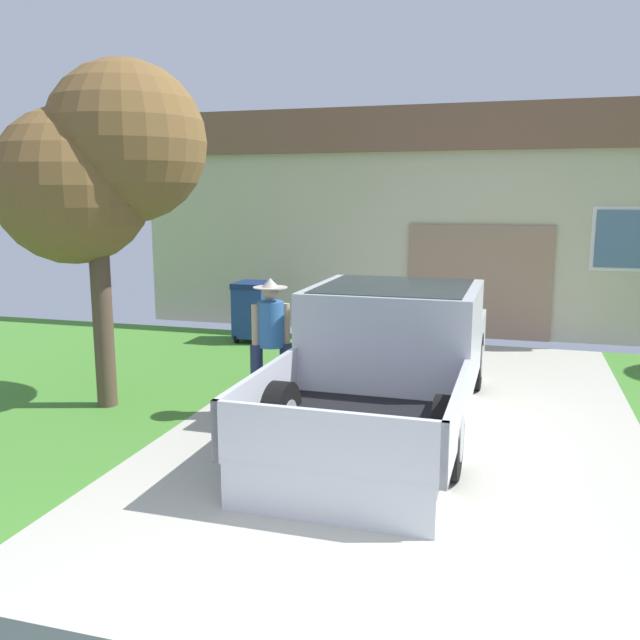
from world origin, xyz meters
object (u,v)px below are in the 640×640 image
(handbag, at_px, (283,411))
(person_with_hat, at_px, (271,339))
(pickup_truck, at_px, (392,359))
(house_with_garage, at_px, (416,216))
(front_yard_tree, at_px, (101,164))
(wheeled_trash_bin, at_px, (253,309))

(handbag, bearing_deg, person_with_hat, 132.42)
(pickup_truck, distance_m, house_with_garage, 8.45)
(pickup_truck, relative_size, house_with_garage, 0.47)
(person_with_hat, bearing_deg, house_with_garage, 59.14)
(house_with_garage, bearing_deg, pickup_truck, -83.58)
(person_with_hat, height_order, front_yard_tree, front_yard_tree)
(wheeled_trash_bin, bearing_deg, house_with_garage, 64.40)
(pickup_truck, xyz_separation_m, wheeled_trash_bin, (-3.20, 3.52, -0.12))
(person_with_hat, height_order, house_with_garage, house_with_garage)
(handbag, distance_m, front_yard_tree, 3.75)
(person_with_hat, height_order, wheeled_trash_bin, person_with_hat)
(house_with_garage, distance_m, front_yard_tree, 9.15)
(handbag, height_order, house_with_garage, house_with_garage)
(person_with_hat, xyz_separation_m, front_yard_tree, (-2.18, -0.02, 2.06))
(person_with_hat, bearing_deg, wheeled_trash_bin, 86.82)
(pickup_truck, distance_m, wheeled_trash_bin, 4.76)
(person_with_hat, relative_size, wheeled_trash_bin, 1.55)
(front_yard_tree, bearing_deg, wheeled_trash_bin, 84.74)
(handbag, height_order, wheeled_trash_bin, wheeled_trash_bin)
(person_with_hat, bearing_deg, pickup_truck, -10.76)
(handbag, xyz_separation_m, house_with_garage, (0.23, 8.94, 2.00))
(person_with_hat, bearing_deg, front_yard_tree, 152.72)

